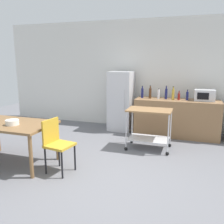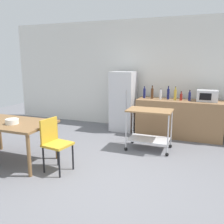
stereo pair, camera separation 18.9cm
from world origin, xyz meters
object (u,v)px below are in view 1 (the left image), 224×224
(dining_table, at_px, (11,127))
(kitchen_cart, at_px, (149,122))
(bottle_soy_sauce, at_px, (179,96))
(microwave, at_px, (205,95))
(refrigerator, at_px, (121,101))
(bottle_sesame_oil, at_px, (187,96))
(chair_mustard, at_px, (57,142))
(bottle_soda, at_px, (142,93))
(bottle_vinegar, at_px, (159,94))
(bottle_sparkling_water, at_px, (173,94))
(bottle_wine, at_px, (166,93))
(fruit_bowl, at_px, (12,122))
(bottle_hot_sauce, at_px, (150,93))

(dining_table, bearing_deg, kitchen_cart, 34.23)
(bottle_soy_sauce, distance_m, microwave, 0.58)
(refrigerator, height_order, bottle_sesame_oil, refrigerator)
(bottle_sesame_oil, bearing_deg, chair_mustard, -126.27)
(kitchen_cart, relative_size, bottle_soda, 3.01)
(refrigerator, distance_m, bottle_vinegar, 1.03)
(bottle_vinegar, bearing_deg, bottle_sparkling_water, -1.46)
(chair_mustard, xyz_separation_m, microwave, (2.34, 2.74, 0.51))
(bottle_soda, height_order, bottle_wine, bottle_wine)
(bottle_soda, bearing_deg, bottle_sparkling_water, -4.85)
(dining_table, relative_size, bottle_soda, 4.96)
(bottle_sesame_oil, distance_m, fruit_bowl, 3.89)
(refrigerator, bearing_deg, bottle_vinegar, -6.97)
(refrigerator, relative_size, bottle_wine, 4.75)
(dining_table, height_order, bottle_soda, bottle_soda)
(chair_mustard, relative_size, fruit_bowl, 3.97)
(bottle_soda, xyz_separation_m, bottle_soy_sauce, (0.90, -0.05, -0.04))
(bottle_sesame_oil, height_order, microwave, microwave)
(bottle_hot_sauce, distance_m, microwave, 1.27)
(dining_table, distance_m, bottle_soy_sauce, 3.78)
(bottle_sparkling_water, bearing_deg, bottle_soy_sauce, 6.82)
(bottle_hot_sauce, relative_size, bottle_soy_sauce, 1.48)
(kitchen_cart, height_order, bottle_soy_sauce, bottle_soy_sauce)
(bottle_vinegar, bearing_deg, bottle_sesame_oil, 1.26)
(kitchen_cart, distance_m, bottle_sparkling_water, 1.24)
(dining_table, bearing_deg, bottle_hot_sauce, 52.57)
(chair_mustard, xyz_separation_m, fruit_bowl, (-0.82, -0.05, 0.28))
(microwave, bearing_deg, kitchen_cart, -132.35)
(refrigerator, xyz_separation_m, bottle_wine, (1.17, -0.07, 0.26))
(bottle_wine, xyz_separation_m, fruit_bowl, (-2.27, -2.76, -0.24))
(chair_mustard, xyz_separation_m, refrigerator, (0.28, 2.77, 0.26))
(kitchen_cart, bearing_deg, bottle_wine, 80.32)
(chair_mustard, distance_m, bottle_sesame_oil, 3.34)
(bottle_wine, height_order, bottle_sparkling_water, same)
(chair_mustard, xyz_separation_m, kitchen_cart, (1.26, 1.55, 0.05))
(bottle_sesame_oil, xyz_separation_m, microwave, (0.39, 0.07, 0.02))
(refrigerator, distance_m, bottle_sparkling_water, 1.37)
(bottle_wine, bearing_deg, refrigerator, 176.81)
(bottle_sparkling_water, distance_m, fruit_bowl, 3.64)
(refrigerator, height_order, bottle_soy_sauce, refrigerator)
(kitchen_cart, height_order, bottle_hot_sauce, bottle_hot_sauce)
(kitchen_cart, bearing_deg, bottle_hot_sauce, 99.55)
(microwave, bearing_deg, dining_table, -140.73)
(bottle_soda, relative_size, bottle_sparkling_water, 0.93)
(bottle_soy_sauce, bearing_deg, microwave, 7.68)
(refrigerator, bearing_deg, bottle_soy_sauce, -4.42)
(bottle_vinegar, height_order, bottle_sparkling_water, bottle_sparkling_water)
(bottle_vinegar, xyz_separation_m, bottle_sesame_oil, (0.67, 0.01, -0.00))
(bottle_wine, xyz_separation_m, bottle_sesame_oil, (0.50, -0.04, -0.03))
(bottle_soy_sauce, distance_m, bottle_sesame_oil, 0.19)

